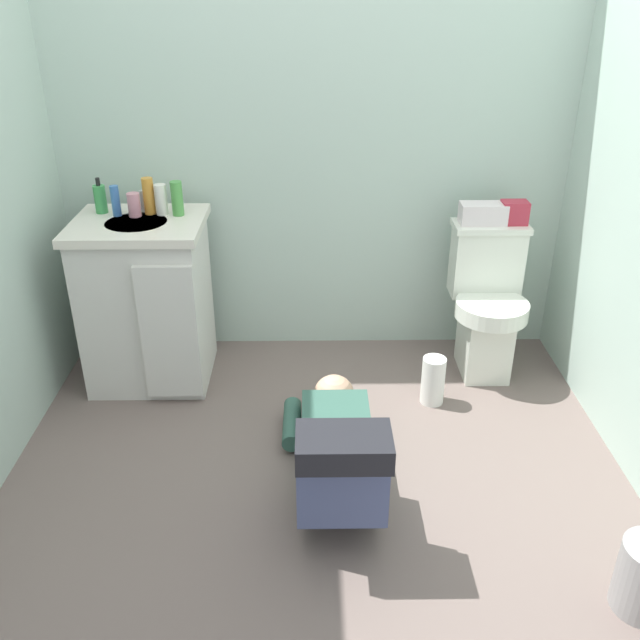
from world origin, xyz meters
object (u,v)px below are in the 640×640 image
Objects in this scene: toiletry_bag at (514,212)px; bottle_white at (161,200)px; tissue_box at (483,214)px; soap_dispenser at (100,199)px; bottle_blue at (116,201)px; bottle_green at (177,198)px; paper_towel_roll at (433,380)px; bottle_pink at (134,205)px; toilet at (487,303)px; bottle_amber at (149,196)px; person_plumber at (337,450)px; vanity_cabinet at (148,301)px; faucet at (142,201)px.

bottle_white reaches higher than toiletry_bag.
tissue_box is 1.33× the size of soap_dispenser.
tissue_box is 1.81m from soap_dispenser.
bottle_green is at bearing 0.82° from bottle_blue.
paper_towel_roll is (1.19, -0.35, -0.78)m from bottle_green.
soap_dispenser is at bearing 173.39° from bottle_green.
paper_towel_roll is (1.39, -0.33, -0.76)m from bottle_pink.
toilet is 4.41× the size of bottle_amber.
bottle_green is at bearing 163.73° from paper_towel_roll.
tissue_box is 0.15m from toiletry_bag.
tissue_box is at bearing 54.00° from person_plumber.
bottle_green is at bearing 25.66° from vanity_cabinet.
tissue_box is at bearing 0.65° from soap_dispenser.
bottle_green is at bearing -177.73° from toiletry_bag.
bottle_green reaches higher than toilet.
person_plumber is at bearing -130.29° from toilet.
bottle_pink is at bearing 179.56° from toilet.
toiletry_bag is at bearing 48.78° from person_plumber.
bottle_white is at bearing 12.01° from bottle_pink.
toiletry_bag reaches higher than paper_towel_roll.
bottle_pink is (-0.91, 0.93, 0.70)m from person_plumber.
bottle_pink is 0.13m from bottle_white.
bottle_pink is at bearing -105.20° from faucet.
paper_towel_roll is (0.47, 0.59, -0.06)m from person_plumber.
tissue_box is 1.54× the size of bottle_white.
tissue_box is (1.62, 0.15, 0.38)m from vanity_cabinet.
vanity_cabinet is at bearing 169.06° from paper_towel_roll.
person_plumber is 0.76m from paper_towel_roll.
toilet is 1.76m from bottle_pink.
bottle_green reaches higher than vanity_cabinet.
faucet is at bearing -179.98° from toiletry_bag.
faucet is at bearing 6.01° from soap_dispenser.
bottle_white reaches higher than toilet.
bottle_green is at bearing -6.61° from soap_dispenser.
soap_dispenser reaches higher than vanity_cabinet.
bottle_white is 0.89× the size of bottle_green.
bottle_pink is 1.61m from paper_towel_roll.
bottle_blue reaches higher than paper_towel_roll.
paper_towel_roll is (1.36, -0.26, -0.30)m from vanity_cabinet.
toilet is 1.93m from soap_dispenser.
bottle_green is at bearing -19.45° from faucet.
toilet is 1.71m from bottle_amber.
bottle_blue is (-1.77, 0.02, 0.52)m from toilet.
tissue_box is (0.73, 1.00, 0.62)m from person_plumber.
paper_towel_roll is (1.47, -0.34, -0.77)m from bottle_blue.
paper_towel_roll is at bearing -133.20° from toilet.
person_plumber is 7.52× the size of bottle_blue.
bottle_white is at bearing 44.32° from vanity_cabinet.
bottle_white is (0.10, -0.05, 0.02)m from faucet.
bottle_pink reaches higher than person_plumber.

